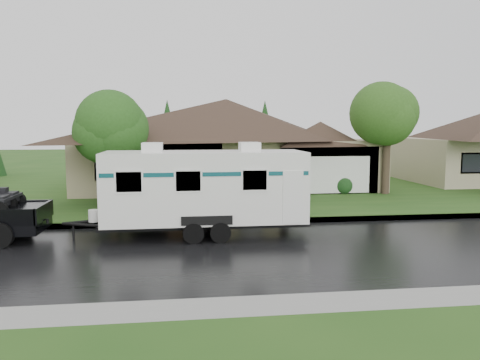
% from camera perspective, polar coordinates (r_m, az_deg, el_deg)
% --- Properties ---
extents(ground, '(140.00, 140.00, 0.00)m').
position_cam_1_polar(ground, '(16.98, -3.76, -6.99)').
color(ground, '#264F18').
rests_on(ground, ground).
extents(road, '(140.00, 8.00, 0.01)m').
position_cam_1_polar(road, '(15.04, -3.29, -8.73)').
color(road, black).
rests_on(road, ground).
extents(curb, '(140.00, 0.50, 0.15)m').
position_cam_1_polar(curb, '(19.16, -4.18, -5.21)').
color(curb, gray).
rests_on(curb, ground).
extents(lawn, '(140.00, 26.00, 0.15)m').
position_cam_1_polar(lawn, '(31.74, -5.43, -0.56)').
color(lawn, '#264F18').
rests_on(lawn, ground).
extents(house_main, '(19.44, 10.80, 6.90)m').
position_cam_1_polar(house_main, '(30.50, -1.10, 5.80)').
color(house_main, tan).
rests_on(house_main, lawn).
extents(tree_left_green, '(3.21, 3.21, 5.32)m').
position_cam_1_polar(tree_left_green, '(22.73, -15.45, 5.96)').
color(tree_left_green, '#382B1E').
rests_on(tree_left_green, lawn).
extents(tree_right_green, '(3.90, 3.90, 6.45)m').
position_cam_1_polar(tree_right_green, '(27.84, 17.56, 7.57)').
color(tree_right_green, '#382B1E').
rests_on(tree_right_green, lawn).
extents(shrub_row, '(13.60, 1.00, 1.00)m').
position_cam_1_polar(shrub_row, '(26.17, -0.65, -0.77)').
color(shrub_row, '#143814').
rests_on(shrub_row, lawn).
extents(travel_trailer, '(7.58, 2.66, 3.40)m').
position_cam_1_polar(travel_trailer, '(16.99, -4.32, -0.79)').
color(travel_trailer, white).
rests_on(travel_trailer, ground).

